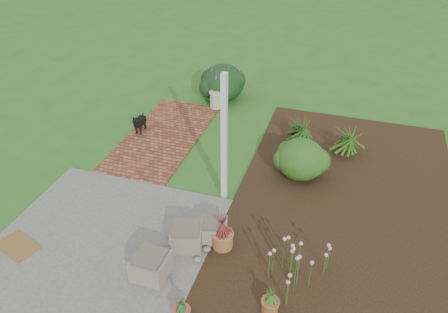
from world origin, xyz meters
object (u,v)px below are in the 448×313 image
(black_dog, at_px, (139,122))
(evergreen_shrub, at_px, (301,158))
(cream_ceramic_urn, at_px, (216,100))
(stone_trough_near, at_px, (151,266))

(black_dog, distance_m, evergreen_shrub, 3.88)
(cream_ceramic_urn, bearing_deg, evergreen_shrub, -42.18)
(stone_trough_near, bearing_deg, black_dog, 119.07)
(black_dog, bearing_deg, stone_trough_near, -62.92)
(black_dog, bearing_deg, cream_ceramic_urn, 51.19)
(black_dog, bearing_deg, evergreen_shrub, -10.42)
(black_dog, height_order, evergreen_shrub, evergreen_shrub)
(cream_ceramic_urn, height_order, evergreen_shrub, evergreen_shrub)
(stone_trough_near, distance_m, evergreen_shrub, 3.68)
(cream_ceramic_urn, distance_m, evergreen_shrub, 3.43)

